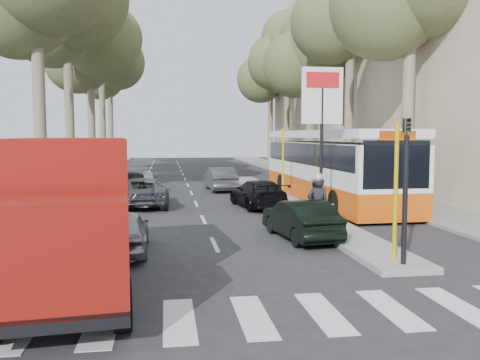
{
  "coord_description": "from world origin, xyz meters",
  "views": [
    {
      "loc": [
        -2.3,
        -12.61,
        3.2
      ],
      "look_at": [
        0.34,
        5.29,
        1.6
      ],
      "focal_mm": 38.0,
      "sensor_mm": 36.0,
      "label": 1
    }
  ],
  "objects_px": {
    "dark_hatchback": "(300,219)",
    "red_truck": "(68,214)",
    "silver_hatchback": "(122,231)",
    "city_bus": "(331,164)",
    "motorcycle": "(317,207)"
  },
  "relations": [
    {
      "from": "dark_hatchback",
      "to": "red_truck",
      "type": "bearing_deg",
      "value": 30.82
    },
    {
      "from": "silver_hatchback",
      "to": "red_truck",
      "type": "relative_size",
      "value": 0.59
    },
    {
      "from": "silver_hatchback",
      "to": "red_truck",
      "type": "height_order",
      "value": "red_truck"
    },
    {
      "from": "silver_hatchback",
      "to": "city_bus",
      "type": "xyz_separation_m",
      "value": [
        9.0,
        9.41,
        1.21
      ]
    },
    {
      "from": "silver_hatchback",
      "to": "dark_hatchback",
      "type": "height_order",
      "value": "dark_hatchback"
    },
    {
      "from": "silver_hatchback",
      "to": "motorcycle",
      "type": "height_order",
      "value": "motorcycle"
    },
    {
      "from": "silver_hatchback",
      "to": "red_truck",
      "type": "bearing_deg",
      "value": 77.61
    },
    {
      "from": "city_bus",
      "to": "dark_hatchback",
      "type": "bearing_deg",
      "value": -116.09
    },
    {
      "from": "silver_hatchback",
      "to": "city_bus",
      "type": "height_order",
      "value": "city_bus"
    },
    {
      "from": "motorcycle",
      "to": "red_truck",
      "type": "bearing_deg",
      "value": -135.56
    },
    {
      "from": "silver_hatchback",
      "to": "motorcycle",
      "type": "xyz_separation_m",
      "value": [
        5.93,
        1.54,
        0.32
      ]
    },
    {
      "from": "red_truck",
      "to": "city_bus",
      "type": "xyz_separation_m",
      "value": [
        9.72,
        12.97,
        0.16
      ]
    },
    {
      "from": "red_truck",
      "to": "motorcycle",
      "type": "bearing_deg",
      "value": 31.75
    },
    {
      "from": "dark_hatchback",
      "to": "city_bus",
      "type": "height_order",
      "value": "city_bus"
    },
    {
      "from": "motorcycle",
      "to": "city_bus",
      "type": "bearing_deg",
      "value": 75.54
    }
  ]
}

